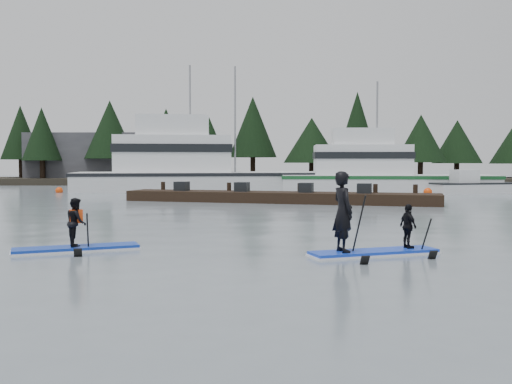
{
  "coord_description": "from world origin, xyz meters",
  "views": [
    {
      "loc": [
        0.24,
        -13.65,
        2.13
      ],
      "look_at": [
        0.0,
        6.0,
        1.1
      ],
      "focal_mm": 40.0,
      "sensor_mm": 36.0,
      "label": 1
    }
  ],
  "objects_px": {
    "floating_dock": "(278,197)",
    "paddleboard_duo": "(363,225)",
    "paddleboard_solo": "(76,233)",
    "fishing_boat_medium": "(381,182)",
    "fishing_boat_large": "(195,180)"
  },
  "relations": [
    {
      "from": "floating_dock",
      "to": "paddleboard_duo",
      "type": "bearing_deg",
      "value": -70.15
    },
    {
      "from": "paddleboard_solo",
      "to": "paddleboard_duo",
      "type": "bearing_deg",
      "value": -27.61
    },
    {
      "from": "fishing_boat_medium",
      "to": "paddleboard_solo",
      "type": "relative_size",
      "value": 5.21
    },
    {
      "from": "fishing_boat_large",
      "to": "paddleboard_duo",
      "type": "distance_m",
      "value": 30.92
    },
    {
      "from": "paddleboard_duo",
      "to": "floating_dock",
      "type": "bearing_deg",
      "value": 76.16
    },
    {
      "from": "fishing_boat_large",
      "to": "fishing_boat_medium",
      "type": "distance_m",
      "value": 13.81
    },
    {
      "from": "fishing_boat_large",
      "to": "paddleboard_duo",
      "type": "height_order",
      "value": "fishing_boat_large"
    },
    {
      "from": "paddleboard_solo",
      "to": "fishing_boat_medium",
      "type": "bearing_deg",
      "value": 42.63
    },
    {
      "from": "paddleboard_solo",
      "to": "paddleboard_duo",
      "type": "relative_size",
      "value": 0.95
    },
    {
      "from": "floating_dock",
      "to": "paddleboard_duo",
      "type": "relative_size",
      "value": 5.35
    },
    {
      "from": "paddleboard_duo",
      "to": "fishing_boat_large",
      "type": "bearing_deg",
      "value": 85.1
    },
    {
      "from": "paddleboard_solo",
      "to": "paddleboard_duo",
      "type": "height_order",
      "value": "paddleboard_duo"
    },
    {
      "from": "fishing_boat_large",
      "to": "paddleboard_solo",
      "type": "distance_m",
      "value": 29.42
    },
    {
      "from": "fishing_boat_medium",
      "to": "floating_dock",
      "type": "bearing_deg",
      "value": -121.96
    },
    {
      "from": "fishing_boat_medium",
      "to": "paddleboard_duo",
      "type": "height_order",
      "value": "fishing_boat_medium"
    }
  ]
}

